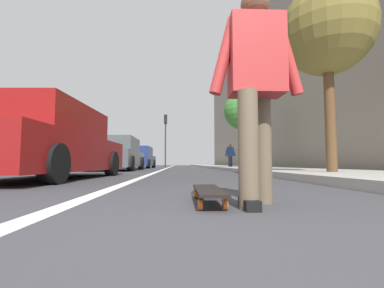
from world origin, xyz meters
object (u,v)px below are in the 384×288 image
object	(u,v)px
street_tree_near	(327,31)
street_tree_mid	(243,112)
parked_car_near	(47,144)
traffic_light	(166,131)
skater_person	(256,80)
parked_car_far	(138,158)
skateboard	(208,191)
pedestrian_distant	(230,154)
parked_car_mid	(118,155)

from	to	relation	value
street_tree_near	street_tree_mid	bearing A→B (deg)	0.00
parked_car_near	traffic_light	bearing A→B (deg)	-4.61
skater_person	parked_car_far	bearing A→B (deg)	11.73
skater_person	traffic_light	distance (m)	21.77
parked_car_near	street_tree_near	distance (m)	6.44
skateboard	pedestrian_distant	size ratio (longest dim) A/B	0.56
traffic_light	street_tree_mid	world-z (taller)	traffic_light
parked_car_near	parked_car_far	bearing A→B (deg)	0.59
skateboard	parked_car_far	world-z (taller)	parked_car_far
pedestrian_distant	parked_car_mid	bearing A→B (deg)	120.90
parked_car_near	street_tree_mid	xyz separation A→B (m)	(7.74, -5.93, 2.26)
skater_person	street_tree_mid	xyz separation A→B (m)	(11.28, -2.67, 2.03)
skateboard	parked_car_far	size ratio (longest dim) A/B	0.20
parked_car_mid	parked_car_far	distance (m)	6.08
skater_person	pedestrian_distant	size ratio (longest dim) A/B	1.10
skateboard	street_tree_near	size ratio (longest dim) A/B	0.20
traffic_light	street_tree_mid	xyz separation A→B (m)	(-10.30, -4.47, -0.24)
parked_car_near	parked_car_far	size ratio (longest dim) A/B	1.10
parked_car_near	traffic_light	size ratio (longest dim) A/B	1.00
parked_car_far	street_tree_mid	bearing A→B (deg)	-129.72
parked_car_near	street_tree_mid	distance (m)	10.01
skateboard	traffic_light	world-z (taller)	traffic_light
parked_car_mid	pedestrian_distant	bearing A→B (deg)	-59.10
parked_car_near	pedestrian_distant	bearing A→B (deg)	-29.35
street_tree_mid	pedestrian_distant	bearing A→B (deg)	4.56
parked_car_far	street_tree_near	bearing A→B (deg)	-154.61
parked_car_near	pedestrian_distant	size ratio (longest dim) A/B	3.11
skater_person	street_tree_near	distance (m)	5.00
skateboard	traffic_light	size ratio (longest dim) A/B	0.18
parked_car_mid	traffic_light	size ratio (longest dim) A/B	0.97
skateboard	pedestrian_distant	bearing A→B (deg)	-11.73
parked_car_near	pedestrian_distant	distance (m)	11.70
parked_car_far	traffic_light	size ratio (longest dim) A/B	0.90
parked_car_far	street_tree_near	world-z (taller)	street_tree_near
parked_car_mid	parked_car_far	size ratio (longest dim) A/B	1.08
street_tree_near	pedestrian_distant	bearing A→B (deg)	1.10
parked_car_near	street_tree_near	size ratio (longest dim) A/B	1.10
skateboard	pedestrian_distant	distance (m)	13.90
skater_person	parked_car_near	bearing A→B (deg)	42.58
parked_car_mid	parked_car_far	bearing A→B (deg)	0.10
parked_car_near	parked_car_mid	distance (m)	6.69
skater_person	parked_car_near	size ratio (longest dim) A/B	0.35
skateboard	parked_car_near	distance (m)	4.51
traffic_light	parked_car_near	bearing A→B (deg)	175.39
parked_car_far	traffic_light	bearing A→B (deg)	-16.77
skateboard	skater_person	distance (m)	0.92
traffic_light	pedestrian_distant	size ratio (longest dim) A/B	3.12
parked_car_near	traffic_light	xyz separation A→B (m)	(18.03, -1.45, 2.50)
skater_person	street_tree_mid	bearing A→B (deg)	-13.32
skater_person	traffic_light	world-z (taller)	traffic_light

